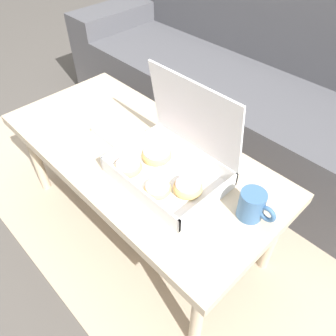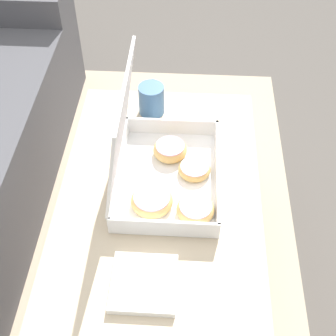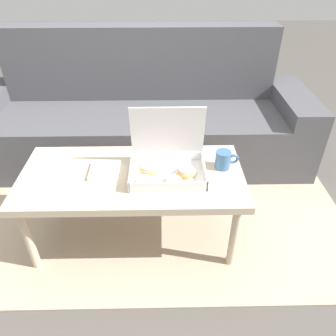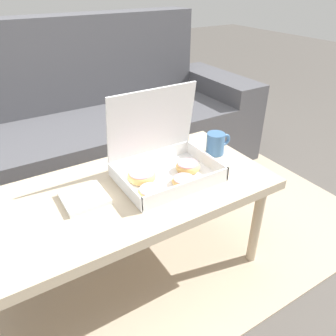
{
  "view_description": "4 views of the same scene",
  "coord_description": "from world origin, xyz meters",
  "px_view_note": "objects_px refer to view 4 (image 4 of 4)",
  "views": [
    {
      "loc": [
        0.77,
        -0.7,
        1.29
      ],
      "look_at": [
        0.19,
        -0.14,
        0.51
      ],
      "focal_mm": 35.0,
      "sensor_mm": 36.0,
      "label": 1
    },
    {
      "loc": [
        -0.68,
        -0.19,
        1.46
      ],
      "look_at": [
        0.19,
        -0.14,
        0.51
      ],
      "focal_mm": 50.0,
      "sensor_mm": 36.0,
      "label": 2
    },
    {
      "loc": [
        0.16,
        -1.5,
        1.48
      ],
      "look_at": [
        0.19,
        -0.14,
        0.51
      ],
      "focal_mm": 35.0,
      "sensor_mm": 36.0,
      "label": 3
    },
    {
      "loc": [
        -0.39,
        -1.08,
        1.17
      ],
      "look_at": [
        0.19,
        -0.14,
        0.51
      ],
      "focal_mm": 35.0,
      "sensor_mm": 36.0,
      "label": 4
    }
  ],
  "objects_px": {
    "couch": "(61,137)",
    "pastry_box": "(163,165)",
    "coffee_table": "(123,200)",
    "coffee_mug": "(216,143)"
  },
  "relations": [
    {
      "from": "couch",
      "to": "pastry_box",
      "type": "bearing_deg",
      "value": -79.0
    },
    {
      "from": "pastry_box",
      "to": "coffee_mug",
      "type": "height_order",
      "value": "pastry_box"
    },
    {
      "from": "couch",
      "to": "pastry_box",
      "type": "xyz_separation_m",
      "value": [
        0.18,
        -0.91,
        0.2
      ]
    },
    {
      "from": "coffee_table",
      "to": "pastry_box",
      "type": "height_order",
      "value": "pastry_box"
    },
    {
      "from": "couch",
      "to": "coffee_table",
      "type": "bearing_deg",
      "value": -90.0
    },
    {
      "from": "couch",
      "to": "coffee_table",
      "type": "height_order",
      "value": "couch"
    },
    {
      "from": "coffee_table",
      "to": "coffee_mug",
      "type": "height_order",
      "value": "coffee_mug"
    },
    {
      "from": "couch",
      "to": "coffee_mug",
      "type": "relative_size",
      "value": 20.23
    },
    {
      "from": "pastry_box",
      "to": "coffee_table",
      "type": "bearing_deg",
      "value": 178.72
    },
    {
      "from": "couch",
      "to": "pastry_box",
      "type": "height_order",
      "value": "couch"
    }
  ]
}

